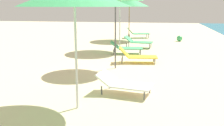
% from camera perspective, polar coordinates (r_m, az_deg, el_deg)
% --- Properties ---
extents(lounger_fourth_shoreside, '(1.46, 0.90, 0.51)m').
position_cam_1_polar(lounger_fourth_shoreside, '(6.74, 2.57, -4.34)').
color(lounger_fourth_shoreside, white).
rests_on(lounger_fourth_shoreside, ground).
extents(lounger_fifth_shoreside, '(1.51, 0.75, 0.61)m').
position_cam_1_polar(lounger_fifth_shoreside, '(10.39, 5.34, 1.60)').
color(lounger_fifth_shoreside, yellow).
rests_on(lounger_fifth_shoreside, ground).
extents(lounger_sixth_shoreside, '(1.50, 0.82, 0.62)m').
position_cam_1_polar(lounger_sixth_shoreside, '(14.06, 5.54, 4.61)').
color(lounger_sixth_shoreside, '#4CA572').
rests_on(lounger_sixth_shoreside, ground).
extents(lounger_sixth_inland, '(1.53, 0.85, 0.57)m').
position_cam_1_polar(lounger_sixth_inland, '(12.25, 2.97, 3.36)').
color(lounger_sixth_inland, '#4CA572').
rests_on(lounger_sixth_inland, ground).
extents(umbrella_farthest, '(2.45, 2.45, 2.72)m').
position_cam_1_polar(umbrella_farthest, '(17.07, 3.71, 12.85)').
color(umbrella_farthest, olive).
rests_on(umbrella_farthest, ground).
extents(lounger_farthest_shoreside, '(1.61, 1.04, 0.67)m').
position_cam_1_polar(lounger_farthest_shoreside, '(18.32, 5.47, 6.39)').
color(lounger_farthest_shoreside, '#4CA572').
rests_on(lounger_farthest_shoreside, ground).
extents(beach_ball, '(0.35, 0.35, 0.35)m').
position_cam_1_polar(beach_ball, '(17.07, 14.16, 5.09)').
color(beach_ball, '#3FB266').
rests_on(beach_ball, ground).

